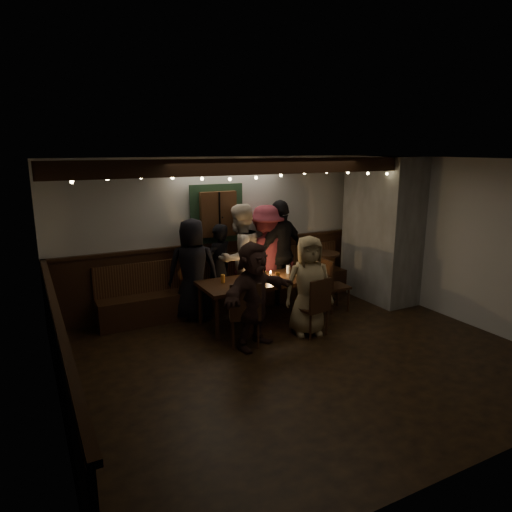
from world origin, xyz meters
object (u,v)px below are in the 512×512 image
person_c (240,258)px  person_a (193,269)px  high_top (323,270)px  person_e (281,252)px  person_f (254,295)px  dining_table (262,283)px  chair_end (331,282)px  chair_near_right (316,304)px  person_b (219,269)px  person_d (266,255)px  person_g (308,286)px  chair_near_left (245,311)px

person_c → person_a: bearing=-18.0°
high_top → person_e: person_e is taller
high_top → person_f: person_f is taller
dining_table → person_e: 1.08m
chair_end → high_top: size_ratio=1.02×
person_c → person_f: person_c is taller
person_c → person_e: 0.82m
chair_near_right → person_b: (-0.86, 1.61, 0.26)m
person_d → person_g: 1.50m
high_top → person_f: (-2.04, -1.20, 0.19)m
chair_end → person_d: size_ratio=0.52×
dining_table → person_g: 0.84m
chair_end → dining_table: bearing=176.0°
dining_table → high_top: size_ratio=2.20×
high_top → person_b: bearing=170.5°
person_b → person_e: size_ratio=0.82×
high_top → person_g: (-1.10, -1.16, 0.18)m
chair_near_left → chair_near_right: bearing=-7.0°
high_top → person_a: bearing=174.5°
person_b → person_e: (1.19, -0.04, 0.17)m
chair_near_left → person_a: person_a is taller
chair_near_left → person_f: 0.25m
person_b → chair_end: bearing=130.9°
person_e → high_top: bearing=138.6°
person_e → person_f: bearing=28.4°
chair_near_left → person_f: (0.12, -0.04, 0.22)m
chair_end → person_e: (-0.52, 0.80, 0.41)m
person_a → person_b: (0.49, 0.09, -0.07)m
person_b → person_g: 1.69m
chair_near_left → chair_near_right: size_ratio=1.07×
person_g → chair_near_right: bearing=-55.8°
high_top → person_a: size_ratio=0.54×
person_f → person_a: bearing=80.9°
chair_near_right → person_c: bearing=107.6°
chair_end → person_c: (-1.34, 0.79, 0.40)m
chair_end → person_b: person_b is taller
person_c → person_e: bearing=160.4°
person_d → person_e: bearing=175.4°
person_a → person_g: person_a is taller
high_top → person_e: bearing=158.8°
person_e → person_f: size_ratio=1.23×
person_b → high_top: bearing=147.5°
person_b → person_e: person_e is taller
person_f → chair_near_right: bearing=-29.3°
person_f → high_top: bearing=6.7°
chair_end → person_f: (-1.83, -0.68, 0.24)m
person_b → person_g: size_ratio=1.01×
chair_near_right → person_e: (0.33, 1.58, 0.43)m
dining_table → person_d: bearing=57.3°
person_g → person_d: bearing=102.5°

